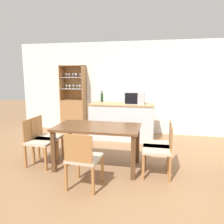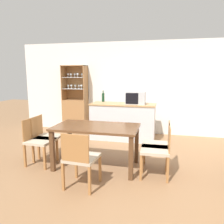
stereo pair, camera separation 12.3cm
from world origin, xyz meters
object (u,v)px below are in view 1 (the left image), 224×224
(dining_chair_side_left_far, at_px, (46,137))
(dining_table, at_px, (98,132))
(dining_chair_side_right_far, at_px, (159,145))
(dining_chair_side_right_near, at_px, (159,149))
(wine_bottle, at_px, (102,97))
(dining_chair_head_near, at_px, (83,159))
(dining_chair_side_left_near, at_px, (39,141))
(display_cabinet, at_px, (74,111))
(microwave, at_px, (135,98))

(dining_chair_side_left_far, bearing_deg, dining_table, 80.57)
(dining_table, distance_m, dining_chair_side_right_far, 1.11)
(dining_chair_side_left_far, relative_size, dining_chair_side_right_near, 1.00)
(dining_chair_side_left_far, bearing_deg, wine_bottle, 158.89)
(dining_table, distance_m, dining_chair_head_near, 0.78)
(dining_chair_side_left_near, bearing_deg, dining_chair_head_near, 63.02)
(display_cabinet, xyz_separation_m, dining_chair_side_right_far, (2.45, -2.20, -0.14))
(dining_chair_head_near, bearing_deg, microwave, 83.64)
(dining_chair_head_near, bearing_deg, display_cabinet, 117.89)
(dining_table, distance_m, wine_bottle, 2.13)
(dining_chair_head_near, xyz_separation_m, dining_chair_side_right_far, (1.08, 0.88, 0.00))
(dining_table, xyz_separation_m, dining_chair_head_near, (-0.00, -0.75, -0.20))
(dining_table, xyz_separation_m, dining_chair_side_right_near, (1.08, -0.12, -0.20))
(display_cabinet, bearing_deg, wine_bottle, -16.50)
(dining_table, distance_m, dining_chair_side_right_near, 1.11)
(display_cabinet, xyz_separation_m, dining_chair_side_left_near, (0.29, -2.44, -0.14))
(dining_chair_side_right_near, bearing_deg, display_cabinet, 43.56)
(dining_chair_head_near, distance_m, dining_chair_side_left_near, 1.25)
(microwave, bearing_deg, dining_table, -104.33)
(dining_chair_side_left_far, relative_size, microwave, 1.78)
(dining_chair_head_near, height_order, dining_chair_side_left_near, same)
(dining_chair_side_left_far, bearing_deg, dining_chair_head_near, 47.86)
(dining_chair_side_right_near, bearing_deg, dining_chair_side_left_near, 88.44)
(dining_chair_side_left_near, xyz_separation_m, microwave, (1.54, 1.92, 0.63))
(dining_table, xyz_separation_m, wine_bottle, (-0.45, 2.05, 0.40))
(dining_table, relative_size, dining_chair_side_right_near, 1.73)
(display_cabinet, relative_size, microwave, 3.97)
(dining_chair_head_near, xyz_separation_m, dining_chair_side_left_far, (-1.08, 0.88, 0.00))
(microwave, bearing_deg, dining_chair_side_left_far, -132.60)
(dining_table, bearing_deg, dining_chair_side_right_near, -6.51)
(dining_chair_side_right_far, bearing_deg, dining_chair_side_right_near, -179.83)
(dining_chair_side_left_near, distance_m, microwave, 2.54)
(dining_chair_side_left_near, bearing_deg, display_cabinet, -169.71)
(dining_table, distance_m, microwave, 1.90)
(dining_chair_side_left_far, bearing_deg, microwave, 134.42)
(dining_chair_side_right_near, distance_m, microwave, 2.11)
(dining_table, relative_size, dining_chair_side_right_far, 1.73)
(microwave, bearing_deg, dining_chair_head_near, -100.26)
(dining_chair_side_left_near, bearing_deg, dining_chair_side_right_near, 93.43)
(display_cabinet, height_order, wine_bottle, display_cabinet)
(dining_chair_side_right_far, bearing_deg, display_cabinet, 48.30)
(dining_table, height_order, dining_chair_side_left_near, dining_chair_side_left_near)
(dining_chair_head_near, relative_size, wine_bottle, 2.82)
(display_cabinet, height_order, dining_table, display_cabinet)
(dining_chair_side_right_far, height_order, microwave, microwave)
(dining_chair_side_right_far, xyz_separation_m, wine_bottle, (-1.53, 1.92, 0.60))
(dining_chair_side_left_near, bearing_deg, microwave, 144.72)
(dining_chair_head_near, bearing_deg, dining_table, 93.67)
(dining_table, bearing_deg, dining_chair_side_left_far, 173.55)
(dining_chair_head_near, xyz_separation_m, dining_chair_side_right_near, (1.08, 0.63, 0.00))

